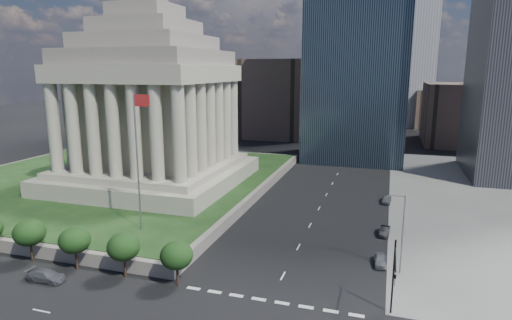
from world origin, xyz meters
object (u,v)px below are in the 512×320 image
at_px(traffic_signal_ne, 394,274).
at_px(street_lamp_north, 401,230).
at_px(flagpole, 138,153).
at_px(parked_sedan_mid, 385,231).
at_px(suv_grey, 46,276).
at_px(parked_sedan_near, 380,260).
at_px(parked_sedan_far, 387,199).
at_px(war_memorial, 150,86).

height_order(traffic_signal_ne, street_lamp_north, street_lamp_north).
distance_m(flagpole, parked_sedan_mid, 37.98).
height_order(suv_grey, parked_sedan_near, suv_grey).
relative_size(suv_grey, parked_sedan_far, 1.18).
distance_m(suv_grey, parked_sedan_near, 40.90).
bearing_deg(suv_grey, parked_sedan_near, -68.32).
height_order(flagpole, parked_sedan_near, flagpole).
bearing_deg(flagpole, street_lamp_north, 1.63).
height_order(parked_sedan_near, parked_sedan_mid, parked_sedan_near).
bearing_deg(parked_sedan_mid, suv_grey, -140.83).
bearing_deg(suv_grey, flagpole, -20.23).
bearing_deg(street_lamp_north, flagpole, -178.37).
xyz_separation_m(war_memorial, parked_sedan_near, (45.14, -21.30, -20.75)).
bearing_deg(flagpole, war_memorial, 116.89).
relative_size(war_memorial, flagpole, 1.95).
bearing_deg(parked_sedan_near, flagpole, -179.61).
height_order(traffic_signal_ne, suv_grey, traffic_signal_ne).
bearing_deg(war_memorial, parked_sedan_near, -25.26).
bearing_deg(street_lamp_north, traffic_signal_ne, -94.19).
height_order(street_lamp_north, suv_grey, street_lamp_north).
xyz_separation_m(flagpole, parked_sedan_mid, (33.33, 13.26, -12.49)).
height_order(flagpole, traffic_signal_ne, flagpole).
relative_size(war_memorial, parked_sedan_far, 9.74).
bearing_deg(parked_sedan_near, street_lamp_north, -42.21).
bearing_deg(street_lamp_north, parked_sedan_mid, 98.48).
distance_m(traffic_signal_ne, parked_sedan_far, 40.71).
relative_size(suv_grey, parked_sedan_mid, 1.24).
distance_m(flagpole, parked_sedan_near, 35.35).
xyz_separation_m(flagpole, suv_grey, (-4.53, -13.63, -12.43)).
relative_size(suv_grey, parked_sedan_near, 1.24).
height_order(traffic_signal_ne, parked_sedan_far, traffic_signal_ne).
bearing_deg(traffic_signal_ne, war_memorial, 143.58).
distance_m(flagpole, parked_sedan_far, 46.62).
distance_m(war_memorial, street_lamp_north, 54.92).
distance_m(street_lamp_north, parked_sedan_near, 5.73).
bearing_deg(parked_sedan_mid, parked_sedan_near, -88.16).
xyz_separation_m(suv_grey, parked_sedan_far, (37.85, 43.77, -0.00)).
bearing_deg(flagpole, parked_sedan_near, 4.69).
distance_m(traffic_signal_ne, parked_sedan_near, 13.86).
distance_m(street_lamp_north, parked_sedan_mid, 13.38).
bearing_deg(suv_grey, street_lamp_north, -71.62).
xyz_separation_m(traffic_signal_ne, parked_sedan_mid, (-1.00, 23.56, -4.62)).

